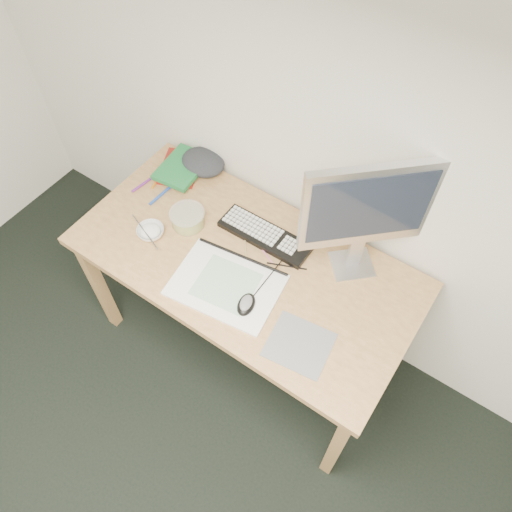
{
  "coord_description": "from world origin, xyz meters",
  "views": [
    {
      "loc": [
        0.57,
        0.53,
        2.39
      ],
      "look_at": [
        -0.06,
        1.43,
        0.83
      ],
      "focal_mm": 35.0,
      "sensor_mm": 36.0,
      "label": 1
    }
  ],
  "objects_px": {
    "keyboard": "(265,235)",
    "rice_bowl": "(151,232)",
    "desk": "(245,272)",
    "monitor": "(367,209)",
    "sketchpad": "(226,285)"
  },
  "relations": [
    {
      "from": "keyboard",
      "to": "monitor",
      "type": "xyz_separation_m",
      "value": [
        0.36,
        0.08,
        0.33
      ]
    },
    {
      "from": "keyboard",
      "to": "rice_bowl",
      "type": "distance_m",
      "value": 0.47
    },
    {
      "from": "monitor",
      "to": "rice_bowl",
      "type": "relative_size",
      "value": 4.8
    },
    {
      "from": "sketchpad",
      "to": "keyboard",
      "type": "bearing_deg",
      "value": 83.65
    },
    {
      "from": "keyboard",
      "to": "sketchpad",
      "type": "bearing_deg",
      "value": -88.73
    },
    {
      "from": "desk",
      "to": "monitor",
      "type": "xyz_separation_m",
      "value": [
        0.36,
        0.22,
        0.42
      ]
    },
    {
      "from": "desk",
      "to": "keyboard",
      "type": "xyz_separation_m",
      "value": [
        0.0,
        0.14,
        0.09
      ]
    },
    {
      "from": "desk",
      "to": "keyboard",
      "type": "distance_m",
      "value": 0.17
    },
    {
      "from": "desk",
      "to": "monitor",
      "type": "height_order",
      "value": "monitor"
    },
    {
      "from": "sketchpad",
      "to": "rice_bowl",
      "type": "relative_size",
      "value": 3.63
    },
    {
      "from": "sketchpad",
      "to": "monitor",
      "type": "bearing_deg",
      "value": 37.62
    },
    {
      "from": "desk",
      "to": "keyboard",
      "type": "relative_size",
      "value": 3.52
    },
    {
      "from": "keyboard",
      "to": "monitor",
      "type": "bearing_deg",
      "value": 12.24
    },
    {
      "from": "monitor",
      "to": "keyboard",
      "type": "bearing_deg",
      "value": 149.14
    },
    {
      "from": "monitor",
      "to": "rice_bowl",
      "type": "xyz_separation_m",
      "value": [
        -0.76,
        -0.34,
        -0.32
      ]
    }
  ]
}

